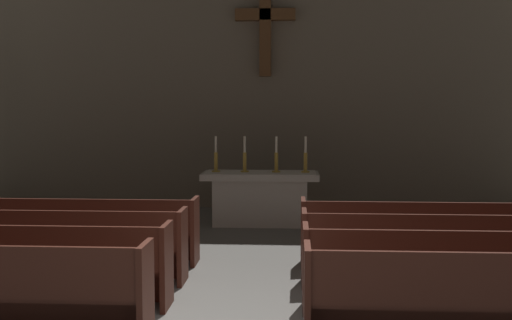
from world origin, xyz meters
TOP-DOWN VIEW (x-y plane):
  - pew_left_row_3 at (-2.75, 1.94)m, footprint 4.02×0.50m
  - pew_left_row_4 at (-2.75, 2.94)m, footprint 4.02×0.50m
  - pew_right_row_2 at (2.75, 0.95)m, footprint 4.02×0.50m
  - pew_right_row_3 at (2.75, 1.94)m, footprint 4.02×0.50m
  - pew_right_row_4 at (2.75, 2.94)m, footprint 4.02×0.50m
  - altar at (0.00, 6.01)m, footprint 2.20×0.90m
  - candlestick_outer_left at (-0.85, 6.01)m, footprint 0.16×0.16m
  - candlestick_inner_left at (-0.30, 6.01)m, footprint 0.16×0.16m
  - candlestick_inner_right at (0.30, 6.01)m, footprint 0.16×0.16m
  - candlestick_outer_right at (0.85, 6.01)m, footprint 0.16×0.16m
  - apse_with_cross at (0.00, 8.15)m, footprint 12.80×0.49m

SIDE VIEW (x-z plane):
  - pew_left_row_3 at x=-2.75m, z-range 0.00..0.95m
  - pew_left_row_4 at x=-2.75m, z-range 0.00..0.95m
  - pew_right_row_2 at x=2.75m, z-range 0.00..0.95m
  - pew_right_row_3 at x=2.75m, z-range 0.00..0.95m
  - pew_right_row_4 at x=2.75m, z-range 0.00..0.95m
  - altar at x=0.00m, z-range 0.03..1.04m
  - candlestick_outer_left at x=-0.85m, z-range 0.89..1.57m
  - candlestick_inner_left at x=-0.30m, z-range 0.89..1.57m
  - candlestick_inner_right at x=0.30m, z-range 0.89..1.57m
  - candlestick_outer_right at x=0.85m, z-range 0.89..1.57m
  - apse_with_cross at x=0.00m, z-range 0.00..7.13m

